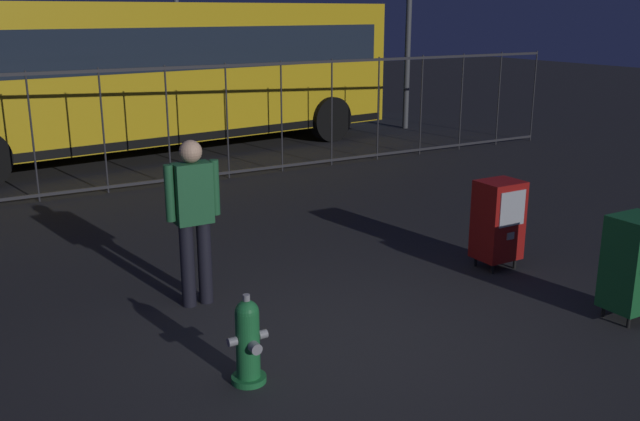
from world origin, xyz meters
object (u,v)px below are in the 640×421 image
Objects in this scene: pedestrian at (194,213)px; newspaper_box_primary at (634,263)px; newspaper_box_secondary at (498,220)px; bus_far at (183,55)px; bus_near at (151,69)px; fire_hydrant at (248,341)px.

newspaper_box_primary is at bearing -35.25° from pedestrian.
bus_far is at bearing 85.87° from newspaper_box_secondary.
fire_hydrant is at bearing -110.94° from bus_near.
bus_near is (2.34, 9.68, 1.36)m from fire_hydrant.
fire_hydrant is 0.73× the size of newspaper_box_primary.
bus_far is (0.83, 14.46, 1.14)m from newspaper_box_primary.
newspaper_box_primary is at bearing -11.49° from fire_hydrant.
bus_near reaches higher than newspaper_box_secondary.
newspaper_box_primary is 10.56m from bus_near.
newspaper_box_primary is at bearing -93.55° from bus_far.
bus_near is at bearing 97.89° from newspaper_box_secondary.
newspaper_box_primary is at bearing -86.84° from newspaper_box_secondary.
newspaper_box_primary is 1.00× the size of newspaper_box_secondary.
bus_far reaches higher than pedestrian.
newspaper_box_secondary is at bearing -94.40° from bus_far.
bus_near is at bearing 97.13° from newspaper_box_primary.
bus_far is at bearing 54.79° from bus_near.
newspaper_box_primary is 1.69m from newspaper_box_secondary.
bus_far is (4.26, 12.04, 0.76)m from pedestrian.
fire_hydrant is at bearing -165.02° from newspaper_box_secondary.
bus_near reaches higher than fire_hydrant.
bus_far is (4.47, 13.72, 1.36)m from fire_hydrant.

